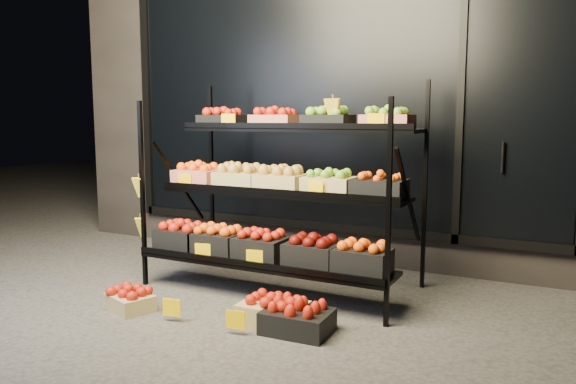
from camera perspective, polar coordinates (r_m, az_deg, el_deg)
The scene contains 8 objects.
ground at distance 4.11m, azimuth -4.95°, elevation -11.89°, with size 24.00×24.00×0.00m, color #514F4C.
building at distance 6.23m, azimuth 7.85°, elevation 11.01°, with size 6.00×2.08×3.50m.
display_rack at distance 4.44m, azimuth -1.07°, elevation 0.04°, with size 2.18×1.02×1.66m.
tag_floor_a at distance 3.94m, azimuth -11.71°, elevation -11.97°, with size 0.13×0.01×0.12m, color #F6BF00.
tag_floor_b at distance 3.66m, azimuth -5.35°, elevation -13.39°, with size 0.13×0.01×0.12m, color #F6BF00.
floor_crate_left at distance 4.23m, azimuth -15.78°, elevation -10.38°, with size 0.40×0.35×0.18m.
floor_crate_midright at distance 3.81m, azimuth -1.53°, elevation -11.90°, with size 0.43×0.32×0.21m.
floor_crate_right at distance 3.67m, azimuth 0.96°, elevation -12.64°, with size 0.44×0.33×0.21m.
Camera 1 is at (2.07, -3.28, 1.37)m, focal length 35.00 mm.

